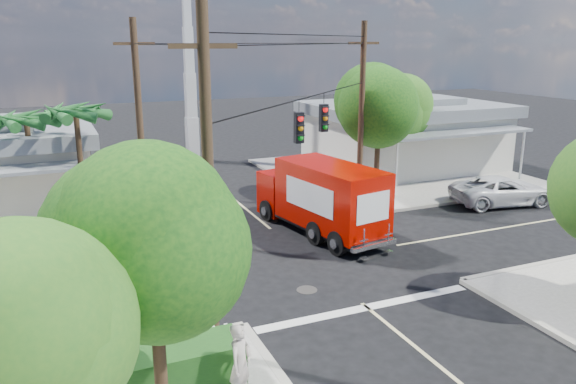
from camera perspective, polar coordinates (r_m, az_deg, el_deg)
ground at (r=21.63m, az=2.11°, el=-6.91°), size 120.00×120.00×0.00m
sidewalk_ne at (r=35.85m, az=10.43°, el=1.92°), size 14.12×14.12×0.14m
sidewalk_nw at (r=30.15m, az=-26.62°, el=-1.99°), size 14.12×14.12×0.14m
road_markings at (r=20.42m, az=3.89°, el=-8.32°), size 32.00×32.00×0.01m
building_ne at (r=37.20m, az=11.77°, el=5.87°), size 11.80×10.20×4.50m
radio_tower at (r=39.25m, az=-9.95°, el=11.31°), size 0.80×0.80×17.00m
tree_sw_front at (r=11.33m, az=-13.59°, el=-4.85°), size 3.88×3.78×6.03m
tree_sw_back at (r=9.13m, az=-26.58°, el=-14.18°), size 3.56×3.42×5.41m
tree_ne_front at (r=29.66m, az=9.30°, el=8.46°), size 4.21×4.14×6.66m
tree_ne_back at (r=32.98m, az=11.06°, el=8.02°), size 3.77×3.66×5.82m
palm_nw_front at (r=25.80m, az=-20.74°, el=7.33°), size 3.01×3.08×5.59m
palm_nw_back at (r=27.32m, az=-25.04°, el=6.48°), size 3.01×3.08×5.19m
utility_poles at (r=21.20m, az=-3.53°, el=5.76°), size 12.00×10.68×9.00m
picket_fence at (r=14.57m, az=-17.33°, el=-16.34°), size 5.94×0.06×1.00m
hedge_sw at (r=13.87m, az=-17.80°, el=-18.07°), size 6.20×1.20×1.10m
vending_boxes at (r=29.57m, az=8.38°, el=0.43°), size 1.90×0.50×1.10m
delivery_truck at (r=24.10m, az=3.39°, el=-0.58°), size 3.43×7.53×3.15m
parked_car at (r=30.60m, az=20.94°, el=0.14°), size 5.56×3.29×1.45m
pedestrian at (r=13.24m, az=-4.86°, el=-16.96°), size 0.83×0.81×1.92m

